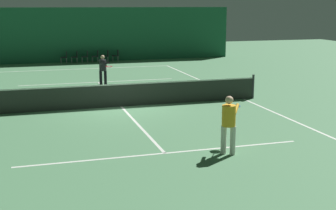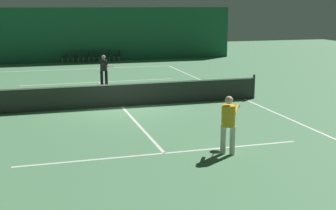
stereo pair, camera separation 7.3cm
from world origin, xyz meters
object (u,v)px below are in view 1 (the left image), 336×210
(tennis_net, at_px, (121,94))
(player_near, at_px, (229,120))
(courtside_chair_2, at_px, (86,56))
(courtside_chair_5, at_px, (116,55))
(courtside_chair_3, at_px, (96,55))
(courtside_chair_0, at_px, (65,56))
(courtside_chair_4, at_px, (106,55))
(player_far, at_px, (103,68))
(courtside_chair_1, at_px, (75,56))

(tennis_net, bearing_deg, player_near, -76.22)
(player_near, bearing_deg, courtside_chair_2, 37.29)
(tennis_net, relative_size, courtside_chair_2, 14.29)
(courtside_chair_2, bearing_deg, courtside_chair_5, 90.00)
(tennis_net, distance_m, courtside_chair_2, 15.28)
(courtside_chair_5, bearing_deg, courtside_chair_3, -90.00)
(tennis_net, bearing_deg, courtside_chair_0, 94.01)
(tennis_net, bearing_deg, courtside_chair_4, 82.96)
(player_near, bearing_deg, courtside_chair_0, 41.07)
(courtside_chair_3, bearing_deg, courtside_chair_5, 90.00)
(courtside_chair_0, relative_size, courtside_chair_5, 1.00)
(courtside_chair_0, bearing_deg, tennis_net, 4.01)
(courtside_chair_2, distance_m, courtside_chair_3, 0.74)
(player_near, relative_size, player_far, 1.05)
(courtside_chair_1, relative_size, courtside_chair_2, 1.00)
(courtside_chair_1, height_order, courtside_chair_2, same)
(courtside_chair_5, bearing_deg, player_near, -2.38)
(courtside_chair_1, relative_size, courtside_chair_5, 1.00)
(player_near, xyz_separation_m, courtside_chair_1, (-2.03, 22.21, -0.48))
(courtside_chair_1, relative_size, courtside_chair_3, 1.00)
(courtside_chair_1, height_order, courtside_chair_5, same)
(tennis_net, distance_m, player_far, 5.18)
(courtside_chair_1, distance_m, courtside_chair_2, 0.74)
(courtside_chair_1, xyz_separation_m, courtside_chair_2, (0.74, 0.00, 0.00))
(courtside_chair_0, height_order, courtside_chair_2, same)
(courtside_chair_2, height_order, courtside_chair_4, same)
(tennis_net, relative_size, courtside_chair_5, 14.29)
(tennis_net, relative_size, courtside_chair_0, 14.29)
(courtside_chair_2, height_order, courtside_chair_5, same)
(player_far, xyz_separation_m, courtside_chair_1, (-0.42, 10.12, -0.43))
(courtside_chair_1, distance_m, courtside_chair_3, 1.48)
(tennis_net, relative_size, courtside_chair_3, 14.29)
(courtside_chair_2, bearing_deg, courtside_chair_0, -90.00)
(courtside_chair_0, bearing_deg, player_far, 6.53)
(courtside_chair_1, bearing_deg, player_near, 5.23)
(player_near, distance_m, player_far, 12.20)
(player_far, distance_m, courtside_chair_2, 10.13)
(courtside_chair_4, bearing_deg, courtside_chair_1, -90.00)
(player_far, relative_size, courtside_chair_4, 1.88)
(courtside_chair_1, bearing_deg, player_far, 2.37)
(courtside_chair_0, distance_m, courtside_chair_5, 3.69)
(tennis_net, xyz_separation_m, player_near, (1.70, -6.93, 0.46))
(player_far, xyz_separation_m, courtside_chair_2, (0.32, 10.12, -0.43))
(courtside_chair_0, distance_m, courtside_chair_2, 1.48)
(courtside_chair_5, bearing_deg, tennis_net, -9.75)
(courtside_chair_1, bearing_deg, courtside_chair_0, -90.00)
(tennis_net, distance_m, courtside_chair_0, 15.31)
(player_far, relative_size, courtside_chair_0, 1.88)
(tennis_net, distance_m, courtside_chair_4, 15.39)
(courtside_chair_1, bearing_deg, tennis_net, 1.24)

